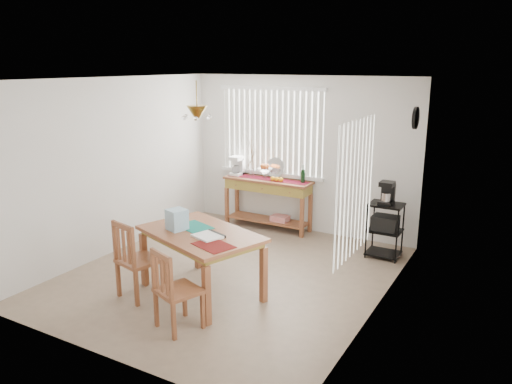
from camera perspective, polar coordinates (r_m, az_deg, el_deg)
The scene contains 10 objects.
ground at distance 6.88m, azimuth -3.02°, elevation -9.44°, with size 4.00×4.50×0.01m, color gray.
room_shell at distance 6.39m, azimuth -3.13°, elevation 4.63°, with size 4.20×4.70×2.70m.
sideboard at distance 8.54m, azimuth 1.40°, elevation 0.06°, with size 1.55×0.44×0.87m.
sideboard_items at distance 8.59m, azimuth -0.03°, elevation 2.59°, with size 1.47×0.37×0.67m.
wire_cart at distance 7.54m, azimuth 14.53°, elevation -3.68°, with size 0.48×0.38×0.82m.
cart_items at distance 7.42m, azimuth 14.78°, elevation -0.14°, with size 0.19×0.23×0.34m.
dining_table at distance 6.13m, azimuth -6.33°, elevation -5.37°, with size 1.73×1.40×0.80m.
table_items at distance 6.12m, azimuth -8.15°, elevation -3.62°, with size 1.11×0.88×0.26m.
chair_left at distance 6.24m, azimuth -13.50°, elevation -7.58°, with size 0.55×0.55×0.98m.
chair_right at distance 5.46m, azimuth -9.22°, elevation -11.05°, with size 0.54×0.54×0.91m.
Camera 1 is at (3.40, -5.29, 2.79)m, focal length 35.00 mm.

